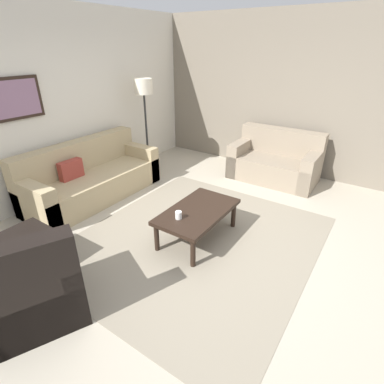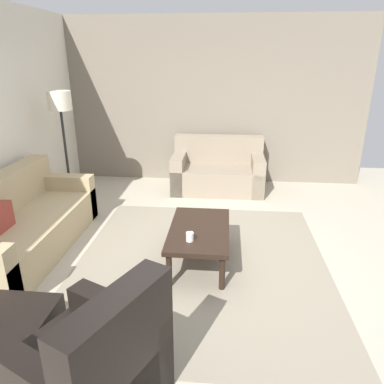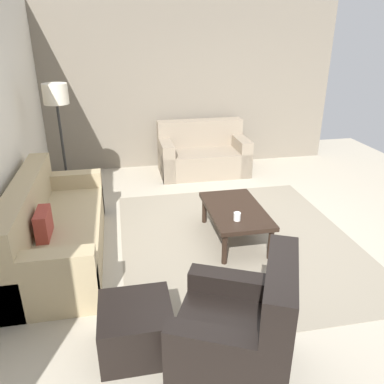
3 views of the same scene
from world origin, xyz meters
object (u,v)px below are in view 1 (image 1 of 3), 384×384
cup (178,215)px  framed_artwork (11,99)px  couch_loveseat (276,163)px  ottoman (27,251)px  armchair_leather (32,292)px  coffee_table (198,213)px  lamp_standing (144,96)px  couch_main (90,179)px

cup → framed_artwork: 2.69m
cup → framed_artwork: (-0.37, 2.41, 1.14)m
couch_loveseat → ottoman: (-3.91, 1.39, -0.10)m
cup → framed_artwork: framed_artwork is taller
armchair_leather → cup: 1.63m
coffee_table → couch_loveseat: bearing=-3.2°
cup → couch_loveseat: bearing=-4.4°
ottoman → framed_artwork: size_ratio=0.69×
couch_loveseat → coffee_table: 2.41m
couch_loveseat → ottoman: bearing=160.4°
lamp_standing → couch_main: bearing=177.9°
coffee_table → cup: (-0.30, 0.07, 0.10)m
ottoman → framed_artwork: bearing=55.6°
lamp_standing → coffee_table: bearing=-124.0°
couch_loveseat → cup: 2.71m
framed_artwork → armchair_leather: bearing=-121.1°
couch_main → lamp_standing: lamp_standing is taller
couch_main → lamp_standing: bearing=-2.1°
ottoman → armchair_leather: bearing=-115.2°
ottoman → couch_loveseat: bearing=-19.6°
armchair_leather → cup: (1.57, -0.44, 0.15)m
couch_loveseat → coffee_table: bearing=176.8°
couch_loveseat → armchair_leather: (-4.27, 0.64, 0.01)m
framed_artwork → couch_loveseat: bearing=-40.5°
armchair_leather → cup: size_ratio=11.67×
couch_main → ottoman: couch_main is taller
cup → framed_artwork: bearing=98.8°
couch_loveseat → lamp_standing: size_ratio=0.88×
couch_loveseat → armchair_leather: armchair_leather is taller
couch_main → cup: (-0.32, -2.01, 0.16)m
couch_main → cup: size_ratio=23.92×
couch_main → armchair_leather: 2.46m
couch_main → cup: 2.05m
couch_loveseat → ottoman: size_ratio=2.69×
couch_loveseat → ottoman: couch_loveseat is taller
armchair_leather → lamp_standing: (3.24, 1.53, 1.10)m
couch_loveseat → framed_artwork: framed_artwork is taller
couch_main → cup: bearing=-99.2°
couch_loveseat → coffee_table: (-2.41, 0.14, 0.06)m
couch_loveseat → couch_main: bearing=136.9°
lamp_standing → framed_artwork: framed_artwork is taller
couch_loveseat → lamp_standing: lamp_standing is taller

